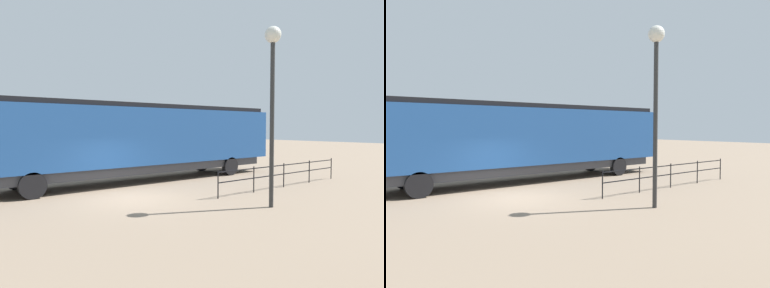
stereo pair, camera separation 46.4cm
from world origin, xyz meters
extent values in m
plane|color=#84705B|center=(0.00, 0.00, 0.00)|extent=(120.00, 120.00, 0.00)
cube|color=navy|center=(-3.77, 2.51, 2.45)|extent=(3.01, 17.70, 2.90)
cube|color=black|center=(-3.77, 10.33, 2.02)|extent=(2.89, 2.06, 2.03)
cube|color=black|center=(-3.77, 2.51, 4.02)|extent=(2.71, 16.99, 0.24)
cube|color=#38383D|center=(-3.77, 2.51, 0.78)|extent=(2.71, 16.28, 0.45)
cylinder|color=black|center=(-5.13, 8.17, 0.55)|extent=(0.30, 1.10, 1.10)
cylinder|color=black|center=(-2.41, 8.17, 0.55)|extent=(0.30, 1.10, 1.10)
cylinder|color=black|center=(-5.13, -3.15, 0.55)|extent=(0.30, 1.10, 1.10)
cylinder|color=black|center=(-2.41, -3.15, 0.55)|extent=(0.30, 1.10, 1.10)
cylinder|color=#2D2D2D|center=(4.59, 3.24, 3.02)|extent=(0.16, 0.16, 6.05)
sphere|color=silver|center=(4.59, 3.24, 6.23)|extent=(0.59, 0.59, 0.59)
cube|color=black|center=(2.27, 7.16, 1.08)|extent=(0.04, 8.77, 0.04)
cube|color=black|center=(2.27, 7.16, 0.65)|extent=(0.04, 8.77, 0.04)
cylinder|color=black|center=(2.27, 2.77, 0.59)|extent=(0.05, 0.05, 1.17)
cylinder|color=black|center=(2.27, 4.96, 0.59)|extent=(0.05, 0.05, 1.17)
cylinder|color=black|center=(2.27, 7.16, 0.59)|extent=(0.05, 0.05, 1.17)
cylinder|color=black|center=(2.27, 9.35, 0.59)|extent=(0.05, 0.05, 1.17)
cylinder|color=black|center=(2.27, 11.54, 0.59)|extent=(0.05, 0.05, 1.17)
camera|label=1|loc=(12.57, -6.93, 2.91)|focal=32.60mm
camera|label=2|loc=(12.85, -6.56, 2.91)|focal=32.60mm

